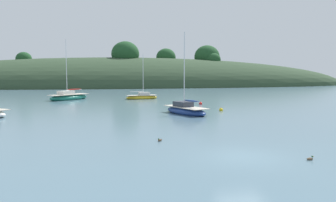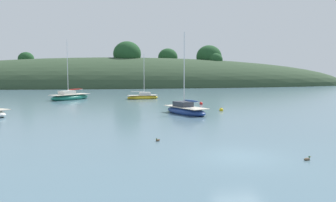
{
  "view_description": "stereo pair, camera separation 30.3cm",
  "coord_description": "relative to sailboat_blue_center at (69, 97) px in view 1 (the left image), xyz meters",
  "views": [
    {
      "loc": [
        -7.01,
        -16.13,
        4.29
      ],
      "look_at": [
        0.0,
        20.0,
        1.2
      ],
      "focal_mm": 36.52,
      "sensor_mm": 36.0,
      "label": 1
    },
    {
      "loc": [
        -6.72,
        -16.18,
        4.29
      ],
      "look_at": [
        0.0,
        20.0,
        1.2
      ],
      "focal_mm": 36.52,
      "sensor_mm": 36.0,
      "label": 2
    }
  ],
  "objects": [
    {
      "name": "ground_plane",
      "position": [
        12.15,
        -39.34,
        -0.43
      ],
      "size": [
        400.0,
        400.0,
        0.0
      ],
      "primitive_type": "plane",
      "color": "slate"
    },
    {
      "name": "far_shoreline_hill",
      "position": [
        12.3,
        51.04,
        -0.3
      ],
      "size": [
        150.0,
        36.0,
        22.45
      ],
      "color": "#2D422B",
      "rests_on": "ground"
    },
    {
      "name": "sailboat_blue_center",
      "position": [
        0.0,
        0.0,
        0.0
      ],
      "size": [
        6.68,
        6.74,
        9.61
      ],
      "color": "#196B56",
      "rests_on": "ground"
    },
    {
      "name": "sailboat_orange_cutter",
      "position": [
        13.62,
        -21.34,
        -0.04
      ],
      "size": [
        4.19,
        6.46,
        8.64
      ],
      "color": "navy",
      "rests_on": "ground"
    },
    {
      "name": "sailboat_white_near",
      "position": [
        11.48,
        -0.68,
        -0.1
      ],
      "size": [
        5.38,
        2.55,
        7.45
      ],
      "color": "gold",
      "rests_on": "ground"
    },
    {
      "name": "mooring_buoy_outer",
      "position": [
        18.11,
        -11.56,
        -0.31
      ],
      "size": [
        0.44,
        0.44,
        0.54
      ],
      "color": "red",
      "rests_on": "ground"
    },
    {
      "name": "mooring_buoy_inner",
      "position": [
        18.18,
        -19.41,
        -0.31
      ],
      "size": [
        0.44,
        0.44,
        0.54
      ],
      "color": "yellow",
      "rests_on": "ground"
    },
    {
      "name": "duck_straggler",
      "position": [
        15.14,
        -40.63,
        -0.38
      ],
      "size": [
        0.43,
        0.24,
        0.24
      ],
      "color": "brown",
      "rests_on": "ground"
    },
    {
      "name": "duck_lead",
      "position": [
        8.66,
        -34.66,
        -0.38
      ],
      "size": [
        0.36,
        0.37,
        0.24
      ],
      "color": "#473828",
      "rests_on": "ground"
    }
  ]
}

